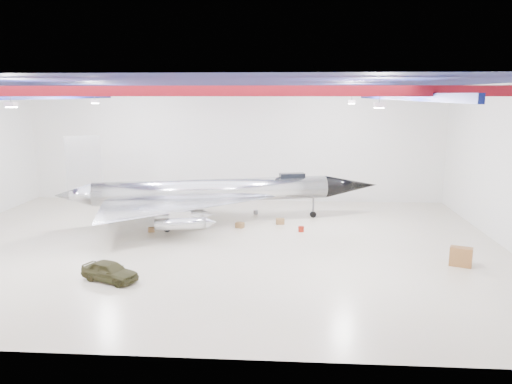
{
  "coord_description": "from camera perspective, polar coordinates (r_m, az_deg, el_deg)",
  "views": [
    {
      "loc": [
        5.37,
        -32.87,
        10.25
      ],
      "look_at": [
        2.98,
        2.0,
        3.39
      ],
      "focal_mm": 35.0,
      "sensor_mm": 36.0,
      "label": 1
    }
  ],
  "objects": [
    {
      "name": "floor",
      "position": [
        34.85,
        -5.15,
        -6.04
      ],
      "size": [
        40.0,
        40.0,
        0.0
      ],
      "primitive_type": "plane",
      "color": "beige",
      "rests_on": "ground"
    },
    {
      "name": "spares_box",
      "position": [
        43.38,
        -0.03,
        -2.32
      ],
      "size": [
        0.45,
        0.45,
        0.35
      ],
      "primitive_type": "cylinder",
      "rotation": [
        0.0,
        0.0,
        0.16
      ],
      "color": "#59595B",
      "rests_on": "floor"
    },
    {
      "name": "tool_chest",
      "position": [
        38.07,
        5.18,
        -4.24
      ],
      "size": [
        0.52,
        0.52,
        0.41
      ],
      "primitive_type": "cylinder",
      "rotation": [
        0.0,
        0.0,
        -0.17
      ],
      "color": "maroon",
      "rests_on": "floor"
    },
    {
      "name": "ceiling",
      "position": [
        33.31,
        -5.49,
        12.35
      ],
      "size": [
        40.0,
        40.0,
        0.0
      ],
      "primitive_type": "plane",
      "rotation": [
        3.14,
        0.0,
        0.0
      ],
      "color": "#0A0F38",
      "rests_on": "wall_back"
    },
    {
      "name": "parts_bin",
      "position": [
        40.14,
        2.78,
        -3.37
      ],
      "size": [
        0.72,
        0.61,
        0.45
      ],
      "primitive_type": "cube",
      "rotation": [
        0.0,
        0.0,
        0.16
      ],
      "color": "olive",
      "rests_on": "floor"
    },
    {
      "name": "jet_aircraft",
      "position": [
        40.41,
        -5.0,
        -0.2
      ],
      "size": [
        25.91,
        18.23,
        7.17
      ],
      "rotation": [
        0.0,
        0.0,
        0.25
      ],
      "color": "silver",
      "rests_on": "floor"
    },
    {
      "name": "desk",
      "position": [
        32.85,
        22.37,
        -6.86
      ],
      "size": [
        1.43,
        1.09,
        1.18
      ],
      "primitive_type": "cube",
      "rotation": [
        0.0,
        0.0,
        -0.4
      ],
      "color": "brown",
      "rests_on": "floor"
    },
    {
      "name": "crate_small",
      "position": [
        42.04,
        -16.46,
        -3.29
      ],
      "size": [
        0.36,
        0.29,
        0.25
      ],
      "primitive_type": "cube",
      "rotation": [
        0.0,
        0.0,
        0.0
      ],
      "color": "#59595B",
      "rests_on": "floor"
    },
    {
      "name": "oil_barrel",
      "position": [
        39.05,
        -1.86,
        -3.79
      ],
      "size": [
        0.74,
        0.68,
        0.42
      ],
      "primitive_type": "cube",
      "rotation": [
        0.0,
        0.0,
        -0.42
      ],
      "color": "olive",
      "rests_on": "floor"
    },
    {
      "name": "ceiling_structure",
      "position": [
        33.3,
        -5.47,
        11.19
      ],
      "size": [
        39.5,
        29.5,
        1.08
      ],
      "color": "maroon",
      "rests_on": "ceiling"
    },
    {
      "name": "wall_back",
      "position": [
        48.4,
        -2.48,
        5.47
      ],
      "size": [
        40.0,
        0.0,
        40.0
      ],
      "primitive_type": "plane",
      "rotation": [
        1.57,
        0.0,
        0.0
      ],
      "color": "silver",
      "rests_on": "floor"
    },
    {
      "name": "jeep",
      "position": [
        29.27,
        -16.38,
        -8.66
      ],
      "size": [
        3.64,
        2.55,
        1.15
      ],
      "primitive_type": "imported",
      "rotation": [
        0.0,
        0.0,
        1.18
      ],
      "color": "#37351B",
      "rests_on": "floor"
    },
    {
      "name": "crate_ply",
      "position": [
        38.71,
        -11.87,
        -4.23
      ],
      "size": [
        0.55,
        0.48,
        0.34
      ],
      "primitive_type": "cube",
      "rotation": [
        0.0,
        0.0,
        0.2
      ],
      "color": "olive",
      "rests_on": "floor"
    },
    {
      "name": "engine_drum",
      "position": [
        39.23,
        -1.76,
        -3.75
      ],
      "size": [
        0.46,
        0.46,
        0.38
      ],
      "primitive_type": "cylinder",
      "rotation": [
        0.0,
        0.0,
        -0.08
      ],
      "color": "#59595B",
      "rests_on": "floor"
    }
  ]
}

